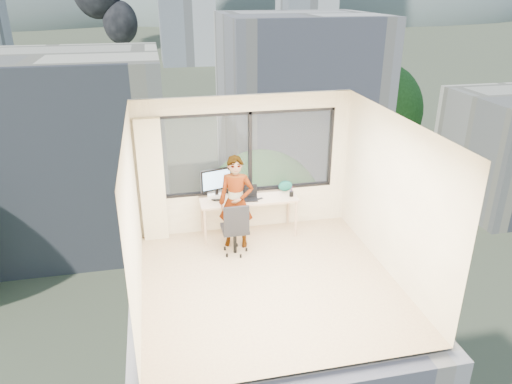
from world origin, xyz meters
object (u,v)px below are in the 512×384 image
object	(u,v)px
monitor	(216,184)
desk	(249,216)
chair	(235,227)
laptop	(248,194)
handbag	(285,186)
game_console	(217,195)
person	(236,202)

from	to	relation	value
monitor	desk	bearing A→B (deg)	-24.70
chair	laptop	xyz separation A→B (m)	(0.36, 0.57, 0.36)
laptop	handbag	size ratio (longest dim) A/B	1.35
desk	monitor	world-z (taller)	monitor
chair	game_console	distance (m)	0.88
game_console	laptop	distance (m)	0.60
laptop	handbag	world-z (taller)	laptop
chair	person	world-z (taller)	person
person	game_console	xyz separation A→B (m)	(-0.27, 0.53, -0.06)
laptop	game_console	bearing A→B (deg)	163.66
desk	person	bearing A→B (deg)	-129.96
desk	chair	xyz separation A→B (m)	(-0.37, -0.63, 0.13)
desk	game_console	bearing A→B (deg)	162.13
game_console	person	bearing A→B (deg)	-55.74
desk	game_console	distance (m)	0.72
chair	monitor	size ratio (longest dim) A/B	1.69
desk	person	xyz separation A→B (m)	(-0.29, -0.35, 0.47)
chair	monitor	world-z (taller)	monitor
monitor	handbag	distance (m)	1.35
game_console	handbag	bearing A→B (deg)	7.55
chair	desk	bearing A→B (deg)	58.96
monitor	game_console	size ratio (longest dim) A/B	1.74
person	laptop	world-z (taller)	person
desk	monitor	size ratio (longest dim) A/B	3.01
desk	handbag	distance (m)	0.91
desk	game_console	xyz separation A→B (m)	(-0.56, 0.18, 0.42)
person	monitor	bearing A→B (deg)	140.01
person	game_console	world-z (taller)	person
monitor	person	bearing A→B (deg)	-72.93
laptop	person	bearing A→B (deg)	-125.91
laptop	desk	bearing A→B (deg)	79.96
chair	monitor	distance (m)	0.93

